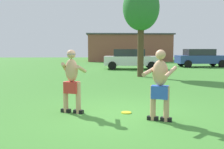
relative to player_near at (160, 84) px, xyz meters
The scene contains 8 objects.
ground_plane 1.31m from the player_near, 142.41° to the left, with size 80.00×80.00×0.00m, color #428433.
player_near is the anchor object (origin of this frame).
player_in_red 2.25m from the player_near, 158.18° to the left, with size 0.68×0.72×1.64m.
frisbee 1.33m from the player_near, 132.71° to the left, with size 0.27×0.27×0.03m, color yellow.
car_white_near_post 14.90m from the player_near, 86.17° to the left, with size 4.40×2.24×1.58m.
car_blue_mid_lot 18.54m from the player_near, 66.31° to the left, with size 4.35×2.12×1.58m.
outbuilding_behind_lot 28.65m from the player_near, 85.60° to the left, with size 10.66×6.67×3.43m.
tree_right_field 9.84m from the player_near, 84.20° to the left, with size 2.10×2.10×5.24m.
Camera 1 is at (-0.54, -6.44, 1.68)m, focal length 41.88 mm.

